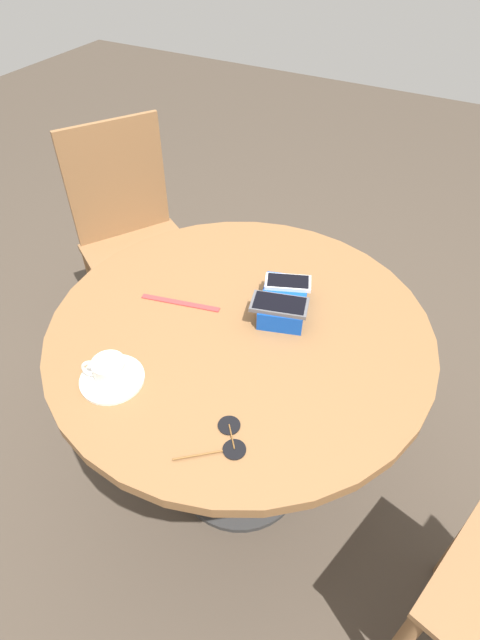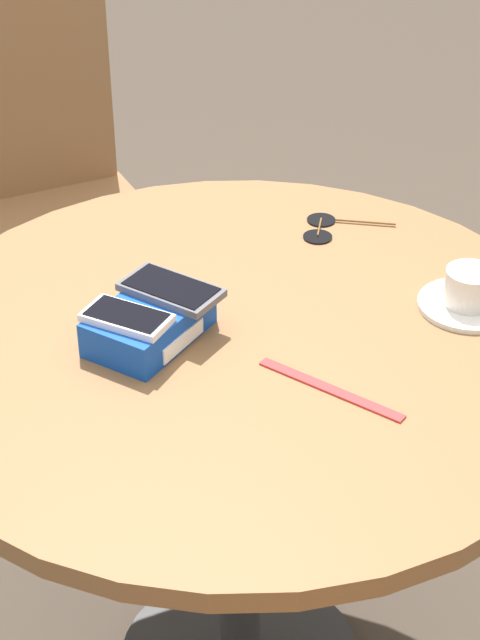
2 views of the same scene
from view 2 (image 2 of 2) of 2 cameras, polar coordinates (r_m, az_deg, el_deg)
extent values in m
cylinder|color=#2D2D2D|center=(1.72, 0.00, -10.62)|extent=(0.07, 0.07, 0.66)
cylinder|color=brown|center=(1.50, 0.00, -1.11)|extent=(0.96, 0.96, 0.03)
cube|color=#0F42AD|center=(1.47, -4.87, -0.17)|extent=(0.20, 0.16, 0.05)
cube|color=white|center=(1.45, -3.04, -1.12)|extent=(0.09, 0.03, 0.02)
cube|color=silver|center=(1.43, -6.06, 0.11)|extent=(0.10, 0.13, 0.01)
cube|color=black|center=(1.42, -6.07, 0.32)|extent=(0.09, 0.12, 0.00)
cube|color=#515156|center=(1.48, -3.70, 1.62)|extent=(0.11, 0.15, 0.01)
cube|color=black|center=(1.48, -3.71, 1.82)|extent=(0.10, 0.14, 0.00)
cylinder|color=silver|center=(1.58, 12.03, 0.80)|extent=(0.14, 0.14, 0.01)
cylinder|color=silver|center=(1.56, 12.16, 1.73)|extent=(0.07, 0.07, 0.05)
cylinder|color=tan|center=(1.55, 12.25, 2.37)|extent=(0.06, 0.06, 0.00)
cube|color=red|center=(1.39, 4.93, -3.64)|extent=(0.06, 0.21, 0.00)
cylinder|color=black|center=(1.73, 4.16, 4.44)|extent=(0.05, 0.05, 0.00)
cylinder|color=black|center=(1.78, 4.35, 5.34)|extent=(0.05, 0.05, 0.00)
cylinder|color=brown|center=(1.75, 4.26, 4.98)|extent=(0.05, 0.04, 0.00)
cylinder|color=brown|center=(1.77, 6.71, 5.22)|extent=(0.07, 0.08, 0.00)
cube|color=brown|center=(2.29, -9.27, 4.83)|extent=(0.47, 0.47, 0.02)
cube|color=brown|center=(2.35, -11.20, 11.63)|extent=(0.36, 0.11, 0.44)
cylinder|color=brown|center=(2.24, -11.46, -3.39)|extent=(0.04, 0.04, 0.46)
cylinder|color=brown|center=(2.32, -3.45, -1.23)|extent=(0.04, 0.04, 0.46)
cylinder|color=brown|center=(2.59, -6.43, 2.62)|extent=(0.04, 0.04, 0.46)
camera|label=1|loc=(2.10, 10.35, 33.83)|focal=28.00mm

